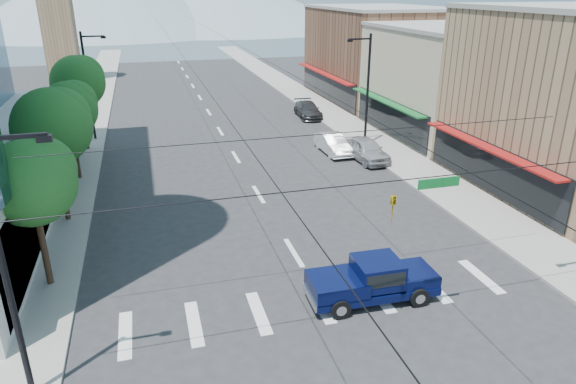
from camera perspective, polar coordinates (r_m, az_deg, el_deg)
name	(u,v)px	position (r m, az deg, el deg)	size (l,w,h in m)	color
ground	(337,323)	(20.90, 5.42, -14.31)	(160.00, 160.00, 0.00)	#28282B
sidewalk_left	(90,114)	(57.25, -21.18, 8.05)	(4.00, 120.00, 0.15)	gray
sidewalk_right	(311,101)	(59.87, 2.55, 10.04)	(4.00, 120.00, 0.15)	gray
shop_mid	(455,82)	(48.26, 18.06, 11.50)	(12.00, 14.00, 9.00)	tan
shop_far	(377,55)	(62.02, 9.91, 14.77)	(12.00, 18.00, 10.00)	brown
clock_tower	(54,0)	(78.32, -24.52, 18.81)	(4.80, 4.80, 20.40)	#8C6B4C
tree_near	(34,179)	(23.41, -26.37, 1.31)	(3.65, 3.64, 6.71)	black
tree_midnear	(55,124)	(29.88, -24.48, 6.92)	(4.09, 4.09, 7.52)	black
tree_midfar	(71,107)	(36.78, -22.97, 8.67)	(3.65, 3.64, 6.71)	black
tree_far	(80,80)	(43.52, -22.15, 11.41)	(4.09, 4.09, 7.52)	black
signal_rig	(357,227)	(17.79, 7.67, -3.85)	(21.80, 0.20, 9.00)	black
lamp_pole_nw	(89,82)	(46.43, -21.22, 11.28)	(2.00, 0.25, 9.00)	black
lamp_pole_ne	(366,87)	(41.98, 8.69, 11.50)	(2.00, 0.25, 9.00)	black
pickup_truck	(372,280)	(21.94, 9.29, -9.58)	(5.53, 2.26, 1.85)	#070E37
pedestrian	(384,282)	(22.15, 10.64, -9.84)	(0.59, 0.38, 1.61)	black
parked_car_near	(366,149)	(39.38, 8.69, 4.70)	(2.03, 5.05, 1.72)	#ACADB1
parked_car_mid	(333,144)	(40.85, 5.01, 5.35)	(1.62, 4.63, 1.53)	silver
parked_car_far	(308,110)	(52.46, 2.22, 9.11)	(2.11, 5.19, 1.51)	#2F2F31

